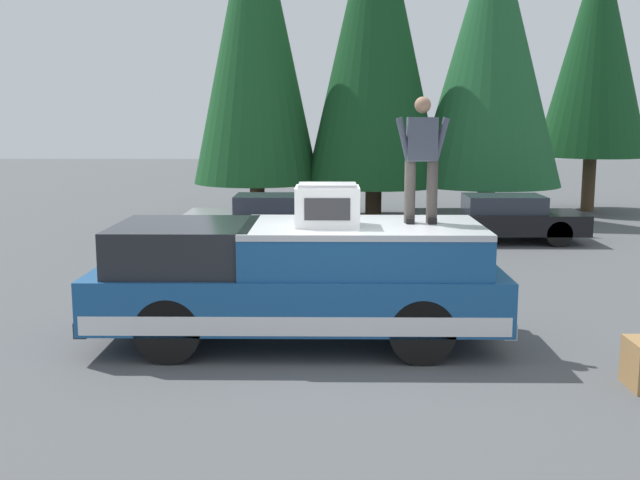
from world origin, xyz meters
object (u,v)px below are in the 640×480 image
(person_on_truck_bed, at_px, (422,156))
(parked_car_grey, at_px, (271,218))
(parked_car_black, at_px, (500,219))
(pickup_truck, at_px, (298,280))
(compressor_unit, at_px, (327,205))

(person_on_truck_bed, xyz_separation_m, parked_car_grey, (8.32, 2.69, -1.97))
(parked_car_black, bearing_deg, pickup_truck, 151.22)
(compressor_unit, xyz_separation_m, parked_car_grey, (8.62, 1.43, -1.35))
(pickup_truck, distance_m, compressor_unit, 1.14)
(person_on_truck_bed, relative_size, parked_car_grey, 0.41)
(person_on_truck_bed, bearing_deg, compressor_unit, 103.21)
(pickup_truck, distance_m, person_on_truck_bed, 2.37)
(pickup_truck, height_order, parked_car_grey, pickup_truck)
(pickup_truck, xyz_separation_m, compressor_unit, (-0.15, -0.40, 1.05))
(pickup_truck, relative_size, parked_car_grey, 1.35)
(parked_car_grey, bearing_deg, compressor_unit, -170.61)
(parked_car_black, distance_m, parked_car_grey, 5.67)
(person_on_truck_bed, height_order, parked_car_grey, person_on_truck_bed)
(parked_car_grey, bearing_deg, pickup_truck, -173.08)
(pickup_truck, relative_size, parked_car_black, 1.35)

